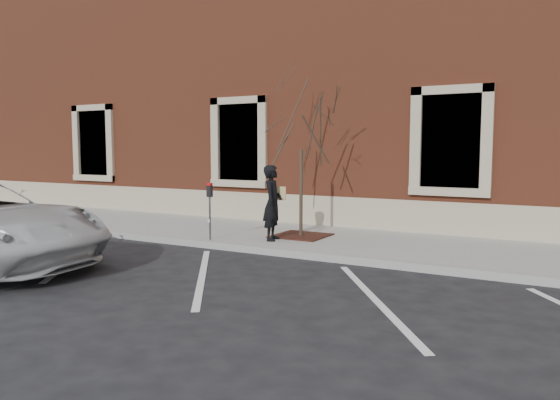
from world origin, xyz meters
The scene contains 9 objects.
ground centered at (0.00, 0.00, 0.00)m, with size 120.00×120.00×0.00m, color #28282B.
sidewalk_near centered at (0.00, 1.75, 0.07)m, with size 40.00×3.50×0.15m, color #A3A099.
curb_near centered at (0.00, -0.05, 0.07)m, with size 40.00×0.12×0.15m, color #9E9E99.
parking_stripes centered at (0.00, -2.20, 0.00)m, with size 28.00×4.40×0.01m, color silver, non-canonical shape.
building_civic centered at (0.00, 7.74, 4.00)m, with size 40.00×8.62×8.00m.
man centered at (-0.31, 0.81, 1.00)m, with size 0.62×0.41×1.71m, color black.
parking_meter centered at (-1.55, 0.12, 1.06)m, with size 0.12×0.09×1.30m.
tree_grate centered at (0.00, 1.60, 0.17)m, with size 1.21×1.21×0.03m, color #401B14.
sapling centered at (0.00, 1.60, 2.75)m, with size 2.23×2.23×3.72m.
Camera 1 is at (5.85, -9.77, 2.25)m, focal length 35.00 mm.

